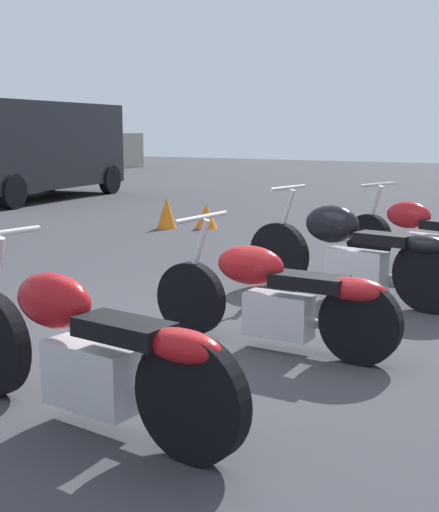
% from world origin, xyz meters
% --- Properties ---
extents(ground_plane, '(60.00, 60.00, 0.00)m').
position_xyz_m(ground_plane, '(0.00, 0.00, 0.00)').
color(ground_plane, '#38383D').
extents(motorcycle_slot_1, '(0.63, 2.13, 0.99)m').
position_xyz_m(motorcycle_slot_1, '(-1.68, -0.33, 0.42)').
color(motorcycle_slot_1, black).
rests_on(motorcycle_slot_1, ground_plane).
extents(motorcycle_slot_2, '(0.69, 1.92, 0.94)m').
position_xyz_m(motorcycle_slot_2, '(0.05, -0.58, 0.39)').
color(motorcycle_slot_2, black).
rests_on(motorcycle_slot_2, ground_plane).
extents(motorcycle_slot_3, '(0.61, 2.22, 1.02)m').
position_xyz_m(motorcycle_slot_3, '(1.79, -0.48, 0.45)').
color(motorcycle_slot_3, black).
rests_on(motorcycle_slot_3, ground_plane).
extents(motorcycle_slot_4, '(0.81, 1.92, 0.96)m').
position_xyz_m(motorcycle_slot_4, '(3.43, -0.70, 0.41)').
color(motorcycle_slot_4, black).
rests_on(motorcycle_slot_4, ground_plane).
extents(parked_van, '(5.21, 2.71, 2.16)m').
position_xyz_m(parked_van, '(7.30, 9.26, 1.20)').
color(parked_van, black).
rests_on(parked_van, ground_plane).
extents(traffic_cone_near, '(0.36, 0.36, 0.39)m').
position_xyz_m(traffic_cone_near, '(5.24, 3.28, 0.19)').
color(traffic_cone_near, orange).
rests_on(traffic_cone_near, ground_plane).
extents(traffic_cone_far, '(0.32, 0.32, 0.50)m').
position_xyz_m(traffic_cone_far, '(4.90, 3.82, 0.25)').
color(traffic_cone_far, orange).
rests_on(traffic_cone_far, ground_plane).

